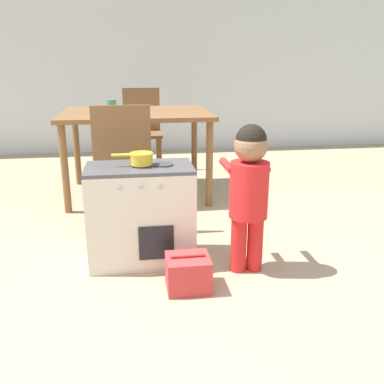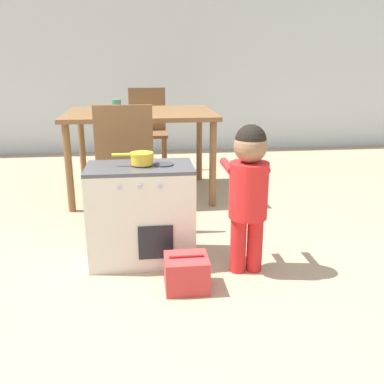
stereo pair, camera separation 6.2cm
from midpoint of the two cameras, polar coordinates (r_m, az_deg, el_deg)
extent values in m
plane|color=tan|center=(1.98, -1.87, -18.27)|extent=(16.00, 16.00, 0.00)
cube|color=silver|center=(5.61, -5.71, 18.69)|extent=(10.00, 0.06, 2.60)
cube|color=silver|center=(2.52, -6.07, -3.13)|extent=(0.60, 0.35, 0.56)
cube|color=#4C4C51|center=(2.43, -6.28, 3.27)|extent=(0.60, 0.35, 0.02)
cylinder|color=#38383D|center=(2.43, -5.93, 3.61)|extent=(0.11, 0.11, 0.01)
cylinder|color=#38383D|center=(2.43, -3.08, 3.70)|extent=(0.11, 0.11, 0.01)
cube|color=black|center=(2.39, -4.10, -6.74)|extent=(0.19, 0.01, 0.20)
cylinder|color=#B2B2B7|center=(2.28, -8.84, 0.62)|extent=(0.03, 0.01, 0.03)
cylinder|color=#B2B2B7|center=(2.27, -6.17, 0.72)|extent=(0.03, 0.01, 0.03)
cylinder|color=#B2B2B7|center=(2.28, -3.51, 0.81)|extent=(0.03, 0.01, 0.03)
cylinder|color=yellow|center=(2.42, -5.96, 4.48)|extent=(0.12, 0.12, 0.07)
cylinder|color=yellow|center=(2.41, -5.98, 5.12)|extent=(0.13, 0.13, 0.01)
cylinder|color=#B7DB33|center=(2.42, -8.70, 4.93)|extent=(0.10, 0.02, 0.02)
cylinder|color=red|center=(2.42, 6.91, -6.97)|extent=(0.09, 0.09, 0.32)
cylinder|color=red|center=(2.45, 9.09, -6.83)|extent=(0.09, 0.09, 0.32)
cylinder|color=red|center=(2.33, 8.33, 0.22)|extent=(0.21, 0.21, 0.31)
sphere|color=#936B4C|center=(2.27, 8.59, 6.09)|extent=(0.18, 0.18, 0.18)
sphere|color=black|center=(2.26, 8.63, 6.87)|extent=(0.16, 0.16, 0.16)
cylinder|color=red|center=(2.39, 5.50, 3.46)|extent=(0.04, 0.24, 0.04)
cylinder|color=red|center=(2.44, 9.87, 3.55)|extent=(0.04, 0.24, 0.04)
cube|color=#D13838|center=(2.27, 0.05, -10.73)|extent=(0.22, 0.20, 0.18)
cylinder|color=#D13838|center=(2.22, 0.05, -8.49)|extent=(0.18, 0.02, 0.02)
cube|color=brown|center=(3.71, -6.41, 10.36)|extent=(1.24, 0.93, 0.03)
cylinder|color=brown|center=(3.42, -15.60, 3.02)|extent=(0.06, 0.06, 0.69)
cylinder|color=brown|center=(3.43, 3.31, 3.66)|extent=(0.06, 0.06, 0.69)
cylinder|color=brown|center=(4.21, -14.01, 5.72)|extent=(0.06, 0.06, 0.69)
cylinder|color=brown|center=(4.21, 1.40, 6.24)|extent=(0.06, 0.06, 0.69)
cube|color=brown|center=(3.07, -8.19, 3.27)|extent=(0.38, 0.38, 0.03)
cube|color=brown|center=(2.85, -8.47, 7.00)|extent=(0.38, 0.02, 0.44)
cylinder|color=brown|center=(2.99, -11.16, -1.63)|extent=(0.04, 0.04, 0.40)
cylinder|color=brown|center=(2.98, -4.99, -1.42)|extent=(0.04, 0.04, 0.40)
cylinder|color=brown|center=(3.29, -10.78, 0.17)|extent=(0.04, 0.04, 0.40)
cylinder|color=brown|center=(3.28, -5.18, 0.36)|extent=(0.04, 0.04, 0.40)
cube|color=brown|center=(4.43, -5.45, 7.66)|extent=(0.38, 0.38, 0.03)
cube|color=brown|center=(4.58, -5.60, 10.93)|extent=(0.38, 0.02, 0.44)
cylinder|color=brown|center=(4.32, -7.45, 4.40)|extent=(0.04, 0.04, 0.40)
cylinder|color=brown|center=(4.32, -3.18, 4.54)|extent=(0.04, 0.04, 0.40)
cylinder|color=brown|center=(4.63, -7.42, 5.27)|extent=(0.04, 0.04, 0.40)
cylinder|color=brown|center=(4.64, -3.44, 5.41)|extent=(0.04, 0.04, 0.40)
cylinder|color=#478E66|center=(3.92, -9.58, 11.47)|extent=(0.08, 0.08, 0.09)
camera|label=1|loc=(0.03, -89.26, 0.23)|focal=40.00mm
camera|label=2|loc=(0.03, 90.74, -0.23)|focal=40.00mm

